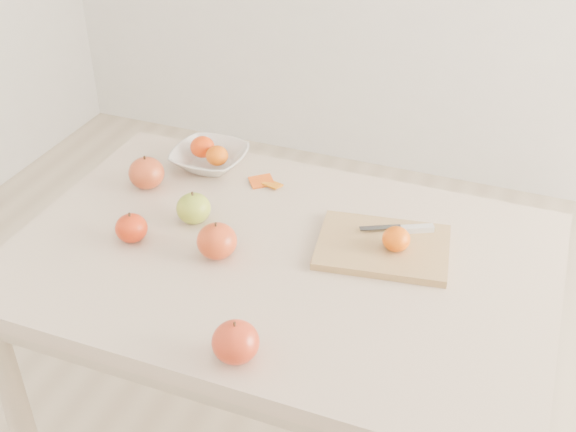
% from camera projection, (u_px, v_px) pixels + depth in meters
% --- Properties ---
extents(table, '(1.20, 0.80, 0.75)m').
position_uv_depth(table, '(280.00, 288.00, 1.66)').
color(table, beige).
rests_on(table, ground).
extents(cutting_board, '(0.32, 0.25, 0.02)m').
position_uv_depth(cutting_board, '(383.00, 247.00, 1.61)').
color(cutting_board, tan).
rests_on(cutting_board, table).
extents(board_tangerine, '(0.06, 0.06, 0.05)m').
position_uv_depth(board_tangerine, '(396.00, 239.00, 1.58)').
color(board_tangerine, '#E65708').
rests_on(board_tangerine, cutting_board).
extents(fruit_bowl, '(0.19, 0.19, 0.05)m').
position_uv_depth(fruit_bowl, '(210.00, 158.00, 1.92)').
color(fruit_bowl, silver).
rests_on(fruit_bowl, table).
extents(bowl_tangerine_near, '(0.06, 0.06, 0.06)m').
position_uv_depth(bowl_tangerine_near, '(202.00, 147.00, 1.92)').
color(bowl_tangerine_near, '#E33E08').
rests_on(bowl_tangerine_near, fruit_bowl).
extents(bowl_tangerine_far, '(0.06, 0.06, 0.05)m').
position_uv_depth(bowl_tangerine_far, '(217.00, 156.00, 1.88)').
color(bowl_tangerine_far, orange).
rests_on(bowl_tangerine_far, fruit_bowl).
extents(orange_peel_a, '(0.07, 0.07, 0.01)m').
position_uv_depth(orange_peel_a, '(262.00, 183.00, 1.86)').
color(orange_peel_a, '#C3470D').
rests_on(orange_peel_a, table).
extents(orange_peel_b, '(0.05, 0.05, 0.01)m').
position_uv_depth(orange_peel_b, '(272.00, 185.00, 1.85)').
color(orange_peel_b, '#CA6C0E').
rests_on(orange_peel_b, table).
extents(paring_knife, '(0.16, 0.08, 0.01)m').
position_uv_depth(paring_knife, '(411.00, 229.00, 1.64)').
color(paring_knife, silver).
rests_on(paring_knife, cutting_board).
extents(apple_green, '(0.08, 0.08, 0.07)m').
position_uv_depth(apple_green, '(194.00, 208.00, 1.69)').
color(apple_green, olive).
rests_on(apple_green, table).
extents(apple_red_a, '(0.09, 0.09, 0.08)m').
position_uv_depth(apple_red_a, '(146.00, 173.00, 1.82)').
color(apple_red_a, maroon).
rests_on(apple_red_a, table).
extents(apple_red_b, '(0.07, 0.07, 0.07)m').
position_uv_depth(apple_red_b, '(131.00, 228.00, 1.63)').
color(apple_red_b, '#8D0202').
rests_on(apple_red_b, table).
extents(apple_red_e, '(0.09, 0.09, 0.08)m').
position_uv_depth(apple_red_e, '(217.00, 241.00, 1.58)').
color(apple_red_e, '#900808').
rests_on(apple_red_e, table).
extents(apple_red_c, '(0.09, 0.09, 0.08)m').
position_uv_depth(apple_red_c, '(236.00, 342.00, 1.32)').
color(apple_red_c, '#A01204').
rests_on(apple_red_c, table).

